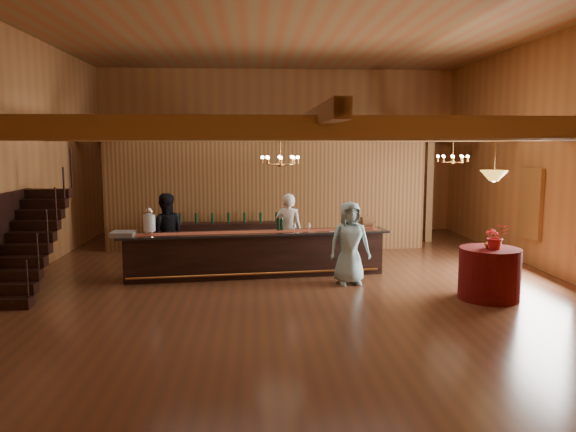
{
  "coord_description": "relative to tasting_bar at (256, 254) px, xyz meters",
  "views": [
    {
      "loc": [
        -0.85,
        -12.29,
        3.0
      ],
      "look_at": [
        -0.06,
        0.64,
        1.33
      ],
      "focal_mm": 35.0,
      "sensor_mm": 36.0,
      "label": 1
    }
  ],
  "objects": [
    {
      "name": "raffle_drum",
      "position": [
        2.6,
        0.25,
        0.68
      ],
      "size": [
        0.34,
        0.24,
        0.3
      ],
      "color": "brown",
      "rests_on": "tasting_bar"
    },
    {
      "name": "chandelier_right",
      "position": [
        5.01,
        1.45,
        2.12
      ],
      "size": [
        0.8,
        0.8,
        0.72
      ],
      "color": "#BE7B39",
      "rests_on": "beam_grid"
    },
    {
      "name": "wall_front",
      "position": [
        0.81,
        -7.27,
        2.23
      ],
      "size": [
        12.0,
        0.1,
        5.5
      ],
      "primitive_type": "cube",
      "color": "#A66E37",
      "rests_on": "floor"
    },
    {
      "name": "wall_right",
      "position": [
        6.81,
        -0.27,
        2.23
      ],
      "size": [
        0.1,
        14.0,
        5.5
      ],
      "primitive_type": "cube",
      "color": "#A66E37",
      "rests_on": "floor"
    },
    {
      "name": "partition_wall",
      "position": [
        0.31,
        3.23,
        1.03
      ],
      "size": [
        9.0,
        0.18,
        3.1
      ],
      "primitive_type": "cube",
      "color": "brown",
      "rests_on": "floor"
    },
    {
      "name": "bar_bottle_1",
      "position": [
        0.53,
        0.18,
        0.65
      ],
      "size": [
        0.07,
        0.07,
        0.3
      ],
      "primitive_type": "cylinder",
      "color": "black",
      "rests_on": "tasting_bar"
    },
    {
      "name": "staff_second",
      "position": [
        -2.13,
        0.65,
        0.41
      ],
      "size": [
        0.98,
        0.8,
        1.86
      ],
      "primitive_type": "imported",
      "rotation": [
        0.0,
        0.0,
        3.26
      ],
      "color": "black",
      "rests_on": "floor"
    },
    {
      "name": "backbar_shelf",
      "position": [
        -0.73,
        2.71,
        -0.09
      ],
      "size": [
        3.04,
        0.54,
        0.85
      ],
      "primitive_type": "cube",
      "rotation": [
        0.0,
        0.0,
        0.02
      ],
      "color": "black",
      "rests_on": "floor"
    },
    {
      "name": "staircase",
      "position": [
        -4.64,
        -1.01,
        0.48
      ],
      "size": [
        1.0,
        2.8,
        2.0
      ],
      "color": "black",
      "rests_on": "floor"
    },
    {
      "name": "backroom_boxes",
      "position": [
        0.52,
        5.23,
        0.01
      ],
      "size": [
        4.1,
        0.6,
        1.1
      ],
      "color": "black",
      "rests_on": "floor"
    },
    {
      "name": "bar_bottle_2",
      "position": [
        0.6,
        0.19,
        0.65
      ],
      "size": [
        0.07,
        0.07,
        0.3
      ],
      "primitive_type": "cylinder",
      "color": "black",
      "rests_on": "tasting_bar"
    },
    {
      "name": "beverage_dispenser",
      "position": [
        -2.33,
        -0.21,
        0.79
      ],
      "size": [
        0.26,
        0.26,
        0.6
      ],
      "color": "silver",
      "rests_on": "tasting_bar"
    },
    {
      "name": "bartender",
      "position": [
        0.8,
        0.87,
        0.39
      ],
      "size": [
        0.75,
        0.59,
        1.82
      ],
      "primitive_type": "imported",
      "rotation": [
        0.0,
        0.0,
        2.87
      ],
      "color": "white",
      "rests_on": "floor"
    },
    {
      "name": "table_vase",
      "position": [
        4.49,
        -2.16,
        0.63
      ],
      "size": [
        0.19,
        0.19,
        0.29
      ],
      "primitive_type": "imported",
      "rotation": [
        0.0,
        0.0,
        0.35
      ],
      "color": "#BE7B39",
      "rests_on": "round_table"
    },
    {
      "name": "ceiling",
      "position": [
        0.81,
        -0.27,
        4.98
      ],
      "size": [
        14.0,
        14.0,
        0.0
      ],
      "primitive_type": "plane",
      "rotation": [
        3.14,
        0.0,
        0.0
      ],
      "color": "olive",
      "rests_on": "wall_back"
    },
    {
      "name": "floor_plant",
      "position": [
        2.61,
        3.56,
        0.05
      ],
      "size": [
        0.65,
        0.54,
        1.12
      ],
      "primitive_type": "imported",
      "rotation": [
        0.0,
        0.0,
        -0.07
      ],
      "color": "#326A2F",
      "rests_on": "floor"
    },
    {
      "name": "wall_left",
      "position": [
        -5.19,
        -0.27,
        2.23
      ],
      "size": [
        0.1,
        14.0,
        5.5
      ],
      "primitive_type": "cube",
      "color": "#A66E37",
      "rests_on": "floor"
    },
    {
      "name": "glass_rack_tray",
      "position": [
        -2.87,
        -0.37,
        0.55
      ],
      "size": [
        0.5,
        0.5,
        0.1
      ],
      "primitive_type": "cube",
      "color": "gray",
      "rests_on": "tasting_bar"
    },
    {
      "name": "table_flowers",
      "position": [
        4.56,
        -2.27,
        0.73
      ],
      "size": [
        0.46,
        0.4,
        0.49
      ],
      "primitive_type": "imported",
      "rotation": [
        0.0,
        0.0,
        -0.03
      ],
      "color": "red",
      "rests_on": "round_table"
    },
    {
      "name": "wall_back",
      "position": [
        0.81,
        6.73,
        2.23
      ],
      "size": [
        12.0,
        0.1,
        5.5
      ],
      "primitive_type": "cube",
      "color": "#A66E37",
      "rests_on": "floor"
    },
    {
      "name": "window_right_back",
      "position": [
        6.76,
        0.73,
        1.03
      ],
      "size": [
        0.12,
        1.05,
        1.75
      ],
      "primitive_type": "cube",
      "color": "white",
      "rests_on": "wall_right"
    },
    {
      "name": "round_table",
      "position": [
        4.51,
        -2.17,
        -0.02
      ],
      "size": [
        1.16,
        1.16,
        1.0
      ],
      "primitive_type": "cylinder",
      "color": "#571006",
      "rests_on": "floor"
    },
    {
      "name": "beam_grid",
      "position": [
        0.81,
        0.24,
        2.72
      ],
      "size": [
        11.9,
        13.9,
        0.39
      ],
      "color": "brown",
      "rests_on": "wall_left"
    },
    {
      "name": "floor",
      "position": [
        0.81,
        -0.27,
        -0.52
      ],
      "size": [
        14.0,
        14.0,
        0.0
      ],
      "primitive_type": "plane",
      "color": "brown",
      "rests_on": "ground"
    },
    {
      "name": "guest",
      "position": [
        2.01,
        -0.83,
        0.38
      ],
      "size": [
        0.92,
        0.64,
        1.79
      ],
      "primitive_type": "imported",
      "rotation": [
        0.0,
        0.0,
        0.08
      ],
      "color": "#8FBCC6",
      "rests_on": "floor"
    },
    {
      "name": "support_posts",
      "position": [
        0.81,
        -0.77,
        1.08
      ],
      "size": [
        9.2,
        10.2,
        3.2
      ],
      "color": "brown",
      "rests_on": "floor"
    },
    {
      "name": "tasting_bar",
      "position": [
        0.0,
        0.0,
        0.0
      ],
      "size": [
        6.14,
        1.44,
        1.03
      ],
      "rotation": [
        0.0,
        0.0,
        0.11
      ],
      "color": "black",
      "rests_on": "floor"
    },
    {
      "name": "chandelier_left",
      "position": [
        0.53,
        -0.5,
        2.14
      ],
      "size": [
        0.8,
        0.8,
        0.7
      ],
      "color": "#BE7B39",
      "rests_on": "beam_grid"
    },
    {
      "name": "bar_bottle_0",
      "position": [
        0.52,
        0.18,
        0.65
      ],
      "size": [
        0.07,
        0.07,
        0.3
      ],
      "primitive_type": "cylinder",
      "color": "black",
      "rests_on": "tasting_bar"
    },
    {
      "name": "pendant_lamp",
      "position": [
        4.51,
        -2.17,
        1.89
      ],
      "size": [
        0.52,
        0.52,
        0.9
      ],
      "color": "#BE7B39",
      "rests_on": "beam_grid"
    }
  ]
}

